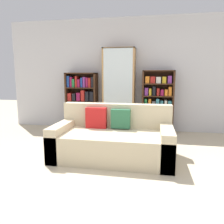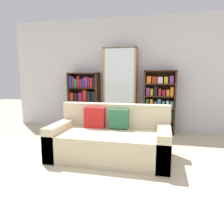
# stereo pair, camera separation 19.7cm
# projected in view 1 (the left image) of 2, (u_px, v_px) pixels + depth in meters

# --- Properties ---
(ground_plane) EXTENTS (16.00, 16.00, 0.00)m
(ground_plane) POSITION_uv_depth(u_px,v_px,m) (102.00, 177.00, 2.93)
(ground_plane) COLOR beige
(wall_back) EXTENTS (6.05, 0.06, 2.70)m
(wall_back) POSITION_uv_depth(u_px,v_px,m) (127.00, 75.00, 5.33)
(wall_back) COLOR silver
(wall_back) RESTS_ON ground
(couch) EXTENTS (1.91, 0.99, 0.85)m
(couch) POSITION_uv_depth(u_px,v_px,m) (113.00, 140.00, 3.61)
(couch) COLOR beige
(couch) RESTS_ON ground
(bookshelf_left) EXTENTS (0.77, 0.32, 1.41)m
(bookshelf_left) POSITION_uv_depth(u_px,v_px,m) (82.00, 102.00, 5.45)
(bookshelf_left) COLOR #3D2314
(bookshelf_left) RESTS_ON ground
(display_cabinet) EXTENTS (0.75, 0.36, 1.97)m
(display_cabinet) POSITION_uv_depth(u_px,v_px,m) (119.00, 91.00, 5.21)
(display_cabinet) COLOR #AD7F4C
(display_cabinet) RESTS_ON ground
(bookshelf_right) EXTENTS (0.72, 0.32, 1.46)m
(bookshelf_right) POSITION_uv_depth(u_px,v_px,m) (158.00, 103.00, 5.11)
(bookshelf_right) COLOR #3D2314
(bookshelf_right) RESTS_ON ground
(wine_bottle) EXTENTS (0.09, 0.09, 0.37)m
(wine_bottle) POSITION_uv_depth(u_px,v_px,m) (144.00, 134.00, 4.48)
(wine_bottle) COLOR #143819
(wine_bottle) RESTS_ON ground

